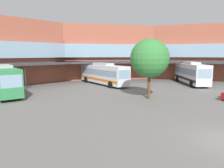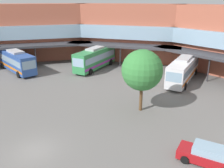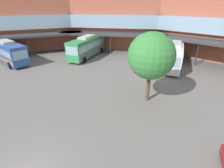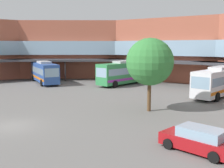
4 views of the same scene
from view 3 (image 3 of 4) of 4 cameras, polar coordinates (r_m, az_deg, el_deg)
The scene contains 5 objects.
station_building at distance 25.49m, azimuth 8.97°, elevation 16.51°, with size 77.99×46.46×11.30m.
bus_1 at distance 30.35m, azimuth 20.02°, elevation 9.42°, with size 3.60×12.24×3.79m.
bus_2 at distance 35.09m, azimuth -31.48°, elevation 9.24°, with size 11.07×5.34×3.80m.
bus_4 at distance 33.78m, azimuth -8.23°, elevation 12.30°, with size 3.61×11.02×3.97m.
plaza_tree at distance 17.02m, azimuth 12.97°, elevation 9.05°, with size 4.59×4.59×7.15m.
Camera 3 is at (7.58, -3.85, 9.39)m, focal length 27.41 mm.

